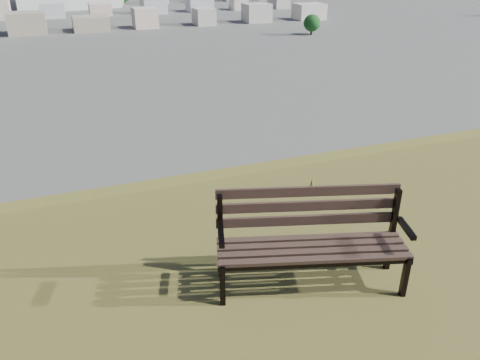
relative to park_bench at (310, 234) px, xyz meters
name	(u,v)px	position (x,y,z in m)	size (l,w,h in m)	color
park_bench	(310,234)	(0.00, 0.00, 0.00)	(1.96, 1.11, 0.98)	#3B2A22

